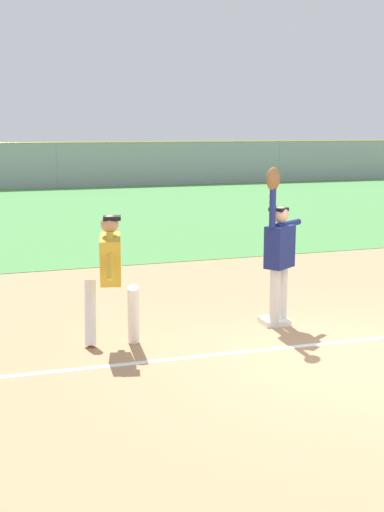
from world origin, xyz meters
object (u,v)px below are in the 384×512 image
at_px(first_base, 274,321).
at_px(runner, 111,271).
at_px(fielder, 279,249).
at_px(parked_car_black, 16,172).
at_px(baseball, 271,195).
at_px(parked_car_green, 108,170).
at_px(parked_car_red, 206,168).

relative_size(first_base, runner, 0.22).
height_order(fielder, parked_car_black, fielder).
relative_size(baseball, parked_car_green, 0.02).
height_order(parked_car_black, parked_car_red, same).
bearing_deg(parked_car_black, baseball, -86.93).
bearing_deg(first_base, fielder, -90.70).
xyz_separation_m(baseball, parked_car_green, (3.20, 25.90, -1.18)).
height_order(baseball, parked_car_green, baseball).
relative_size(runner, parked_car_red, 0.38).
bearing_deg(runner, fielder, 16.16).
height_order(fielder, baseball, fielder).
xyz_separation_m(runner, parked_car_red, (11.20, 26.50, -0.32)).
height_order(first_base, runner, runner).
height_order(runner, baseball, baseball).
bearing_deg(parked_car_red, first_base, -111.06).
height_order(runner, parked_car_red, runner).
relative_size(runner, parked_car_green, 0.39).
distance_m(first_base, runner, 2.63).
bearing_deg(parked_car_green, parked_car_red, 2.41).
xyz_separation_m(runner, baseball, (2.49, 0.49, 0.86)).
bearing_deg(fielder, first_base, -33.73).
xyz_separation_m(fielder, parked_car_red, (8.76, 26.40, -0.45)).
bearing_deg(runner, parked_car_green, 91.63).
bearing_deg(fielder, parked_car_green, -40.06).
xyz_separation_m(fielder, parked_car_green, (3.24, 26.29, -0.45)).
bearing_deg(parked_car_green, parked_car_black, -178.15).
distance_m(runner, parked_car_red, 28.77).
height_order(fielder, parked_car_green, fielder).
xyz_separation_m(fielder, runner, (-2.44, -0.10, -0.12)).
relative_size(parked_car_black, parked_car_red, 0.98).
relative_size(first_base, baseball, 5.14).
xyz_separation_m(parked_car_green, parked_car_red, (5.52, 0.11, 0.00)).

